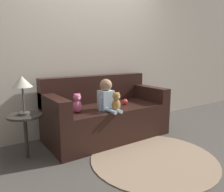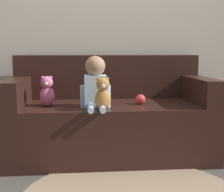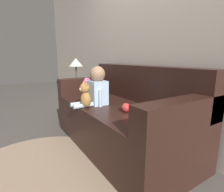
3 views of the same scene
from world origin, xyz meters
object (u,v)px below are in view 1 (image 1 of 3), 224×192
(person_baby, at_px, (106,96))
(teddy_bear_brown, at_px, (116,102))
(toy_ball, at_px, (125,102))
(couch, at_px, (105,115))
(side_table, at_px, (23,99))
(plush_toy_side, at_px, (77,103))

(person_baby, xyz_separation_m, teddy_bear_brown, (0.05, -0.15, -0.06))
(toy_ball, bearing_deg, couch, 151.88)
(couch, distance_m, side_table, 1.20)
(plush_toy_side, relative_size, toy_ball, 2.95)
(person_baby, distance_m, toy_ball, 0.42)
(person_baby, relative_size, side_table, 0.42)
(side_table, bearing_deg, toy_ball, -2.32)
(teddy_bear_brown, relative_size, toy_ball, 3.01)
(teddy_bear_brown, bearing_deg, person_baby, 108.13)
(plush_toy_side, xyz_separation_m, toy_ball, (0.77, 0.03, -0.08))
(toy_ball, bearing_deg, person_baby, -165.03)
(couch, distance_m, person_baby, 0.43)
(person_baby, xyz_separation_m, toy_ball, (0.39, 0.10, -0.14))
(side_table, bearing_deg, person_baby, -9.04)
(person_baby, height_order, side_table, side_table)
(person_baby, distance_m, side_table, 1.01)
(teddy_bear_brown, height_order, plush_toy_side, teddy_bear_brown)
(toy_ball, xyz_separation_m, side_table, (-1.39, 0.06, 0.19))
(person_baby, relative_size, plush_toy_side, 1.65)
(person_baby, relative_size, toy_ball, 4.87)
(couch, bearing_deg, teddy_bear_brown, -102.04)
(couch, distance_m, plush_toy_side, 0.61)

